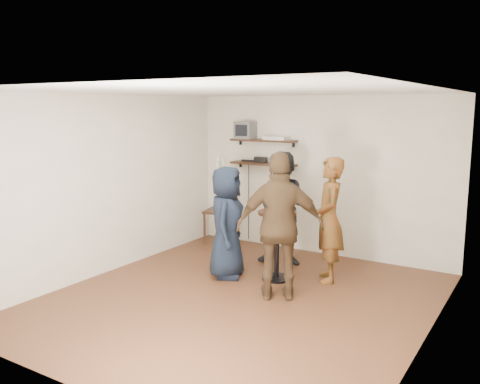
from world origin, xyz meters
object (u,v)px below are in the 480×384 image
side_table (220,215)px  drinks_table (277,236)px  person_navy (227,222)px  dvd_deck (277,138)px  crt_monitor (246,130)px  radio (261,160)px  person_brown (280,227)px  person_dark (285,209)px  person_plaid (329,220)px

side_table → drinks_table: 2.12m
side_table → person_navy: size_ratio=0.38×
dvd_deck → drinks_table: (0.78, -1.43, -1.27)m
crt_monitor → drinks_table: 2.43m
radio → side_table: radio is taller
crt_monitor → person_brown: bearing=-49.6°
dvd_deck → side_table: bearing=-165.6°
side_table → crt_monitor: bearing=33.9°
side_table → person_brown: bearing=-40.3°
drinks_table → person_navy: person_navy is taller
person_navy → person_brown: 1.10m
crt_monitor → dvd_deck: 0.62m
person_dark → radio: bearing=120.9°
person_dark → person_brown: person_brown is taller
dvd_deck → person_dark: bearing=-53.5°
dvd_deck → person_brown: 2.54m
person_brown → person_plaid: bearing=-135.9°
person_plaid → drinks_table: bearing=-90.0°
side_table → person_brown: (2.12, -1.80, 0.43)m
person_plaid → dvd_deck: bearing=-156.6°
person_brown → person_navy: bearing=-49.4°
dvd_deck → drinks_table: dvd_deck is taller
radio → person_plaid: person_plaid is taller
radio → drinks_table: bearing=-52.9°
drinks_table → person_plaid: 0.76m
radio → person_plaid: size_ratio=0.13×
radio → crt_monitor: bearing=180.0°
crt_monitor → person_brown: 2.90m
dvd_deck → side_table: size_ratio=0.65×
person_brown → drinks_table: bearing=-90.0°
crt_monitor → person_navy: 2.21m
person_dark → person_plaid: bearing=-39.5°
side_table → person_navy: person_navy is taller
dvd_deck → person_plaid: bearing=-37.7°
side_table → person_plaid: 2.55m
crt_monitor → person_dark: bearing=-32.9°
dvd_deck → side_table: 1.72m
person_brown → dvd_deck: bearing=-91.6°
drinks_table → person_dark: 0.76m
dvd_deck → person_dark: size_ratio=0.23×
person_dark → person_navy: person_dark is taller
person_brown → crt_monitor: bearing=-80.3°
side_table → dvd_deck: bearing=14.4°
dvd_deck → person_navy: dvd_deck is taller
crt_monitor → person_plaid: bearing=-28.4°
drinks_table → crt_monitor: bearing=133.9°
person_plaid → person_dark: person_dark is taller
crt_monitor → person_navy: bearing=-67.2°
side_table → person_dark: (1.54, -0.50, 0.37)m
dvd_deck → radio: dvd_deck is taller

